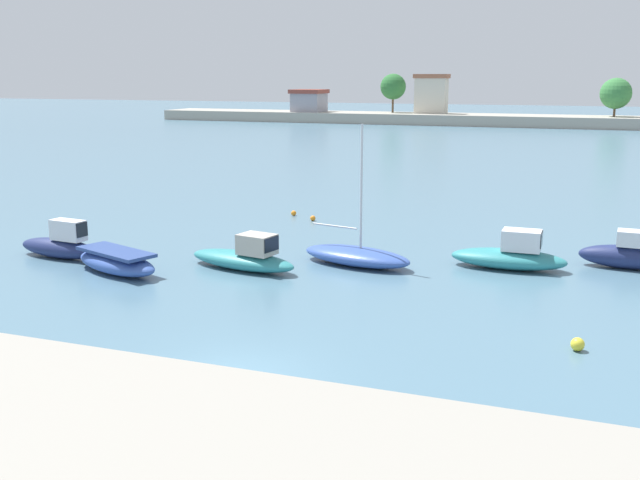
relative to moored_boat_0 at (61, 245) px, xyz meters
The scene contains 12 objects.
ground_plane 16.53m from the moored_boat_0, 35.14° to the right, with size 400.00×400.00×0.00m, color slate.
moored_boat_0 is the anchor object (origin of this frame).
moored_boat_1 4.14m from the moored_boat_0, 18.77° to the right, with size 4.97×3.17×0.98m.
moored_boat_2 8.76m from the moored_boat_0, ahead, with size 5.40×2.55×1.59m.
moored_boat_3 13.34m from the moored_boat_0, 14.95° to the left, with size 5.41×3.06×6.09m.
moored_boat_4 19.90m from the moored_boat_0, 14.89° to the left, with size 4.85×1.85×1.71m.
moored_boat_5 24.87m from the moored_boat_0, 16.03° to the left, with size 4.00×1.41×1.65m.
mooring_buoy_0 14.48m from the moored_boat_0, 65.90° to the left, with size 0.31×0.31×0.31m, color orange.
mooring_buoy_2 22.61m from the moored_boat_0, 10.49° to the right, with size 0.41×0.41×0.41m, color yellow.
mooring_buoy_3 14.28m from the moored_boat_0, 58.16° to the left, with size 0.31×0.31×0.31m, color orange.
mooring_buoy_4 9.02m from the moored_boat_0, 36.15° to the left, with size 0.40×0.40×0.40m, color red.
distant_shoreline 101.08m from the moored_boat_0, 81.01° to the left, with size 135.04×9.54×8.41m.
Camera 1 is at (8.79, -16.91, 8.05)m, focal length 41.64 mm.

